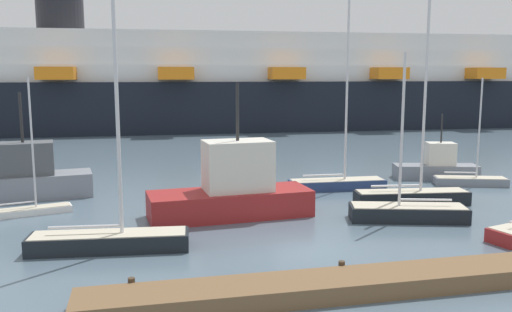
{
  "coord_description": "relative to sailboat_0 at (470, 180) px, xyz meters",
  "views": [
    {
      "loc": [
        -7.19,
        -21.49,
        7.64
      ],
      "look_at": [
        0.0,
        10.97,
        2.53
      ],
      "focal_mm": 37.69,
      "sensor_mm": 36.0,
      "label": 1
    }
  ],
  "objects": [
    {
      "name": "ground_plane",
      "position": [
        -15.13,
        -10.79,
        -0.38
      ],
      "size": [
        600.0,
        600.0,
        0.0
      ],
      "primitive_type": "plane",
      "color": "slate"
    },
    {
      "name": "fishing_boat_2",
      "position": [
        -0.96,
        2.74,
        0.52
      ],
      "size": [
        6.21,
        3.1,
        4.75
      ],
      "rotation": [
        0.0,
        0.0,
        -0.24
      ],
      "color": "gray",
      "rests_on": "ground_plane"
    },
    {
      "name": "dock_pier",
      "position": [
        -15.13,
        -15.5,
        -0.05
      ],
      "size": [
        18.92,
        2.13,
        0.79
      ],
      "color": "brown",
      "rests_on": "ground_plane"
    },
    {
      "name": "sailboat_3",
      "position": [
        -28.24,
        -1.74,
        -0.02
      ],
      "size": [
        4.48,
        2.1,
        7.46
      ],
      "rotation": [
        0.0,
        0.0,
        0.26
      ],
      "color": "white",
      "rests_on": "ground_plane"
    },
    {
      "name": "channel_buoy_0",
      "position": [
        -17.13,
        5.78,
        -0.07
      ],
      "size": [
        0.6,
        0.6,
        1.6
      ],
      "color": "orange",
      "rests_on": "ground_plane"
    },
    {
      "name": "sailboat_4",
      "position": [
        -23.67,
        -8.9,
        0.2
      ],
      "size": [
        6.97,
        2.23,
        11.3
      ],
      "rotation": [
        0.0,
        0.0,
        -0.1
      ],
      "color": "black",
      "rests_on": "ground_plane"
    },
    {
      "name": "sailboat_0",
      "position": [
        0.0,
        0.0,
        0.0
      ],
      "size": [
        4.98,
        2.7,
        7.35
      ],
      "rotation": [
        0.0,
        0.0,
        -0.31
      ],
      "color": "gray",
      "rests_on": "ground_plane"
    },
    {
      "name": "sailboat_6",
      "position": [
        -9.44,
        0.77,
        0.2
      ],
      "size": [
        6.47,
        1.88,
        12.45
      ],
      "rotation": [
        0.0,
        0.0,
        -0.05
      ],
      "color": "navy",
      "rests_on": "ground_plane"
    },
    {
      "name": "fishing_boat_1",
      "position": [
        -29.5,
        2.43,
        0.87
      ],
      "size": [
        8.96,
        3.64,
        6.54
      ],
      "rotation": [
        0.0,
        0.0,
        0.14
      ],
      "color": "gray",
      "rests_on": "ground_plane"
    },
    {
      "name": "sailboat_5",
      "position": [
        -8.62,
        -7.28,
        0.11
      ],
      "size": [
        6.25,
        3.25,
        8.71
      ],
      "rotation": [
        0.0,
        0.0,
        2.87
      ],
      "color": "black",
      "rests_on": "ground_plane"
    },
    {
      "name": "fishing_boat_0",
      "position": [
        -17.42,
        -4.44,
        1.1
      ],
      "size": [
        8.89,
        3.61,
        7.15
      ],
      "rotation": [
        0.0,
        0.0,
        0.08
      ],
      "color": "maroon",
      "rests_on": "ground_plane"
    },
    {
      "name": "sailboat_2",
      "position": [
        -6.66,
        -4.09,
        0.27
      ],
      "size": [
        6.81,
        2.26,
        12.96
      ],
      "rotation": [
        0.0,
        0.0,
        -0.12
      ],
      "color": "black",
      "rests_on": "ground_plane"
    },
    {
      "name": "cruise_ship",
      "position": [
        -10.44,
        43.64,
        5.66
      ],
      "size": [
        120.6,
        22.05,
        19.1
      ],
      "rotation": [
        0.0,
        0.0,
        -0.03
      ],
      "color": "black",
      "rests_on": "ground_plane"
    }
  ]
}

